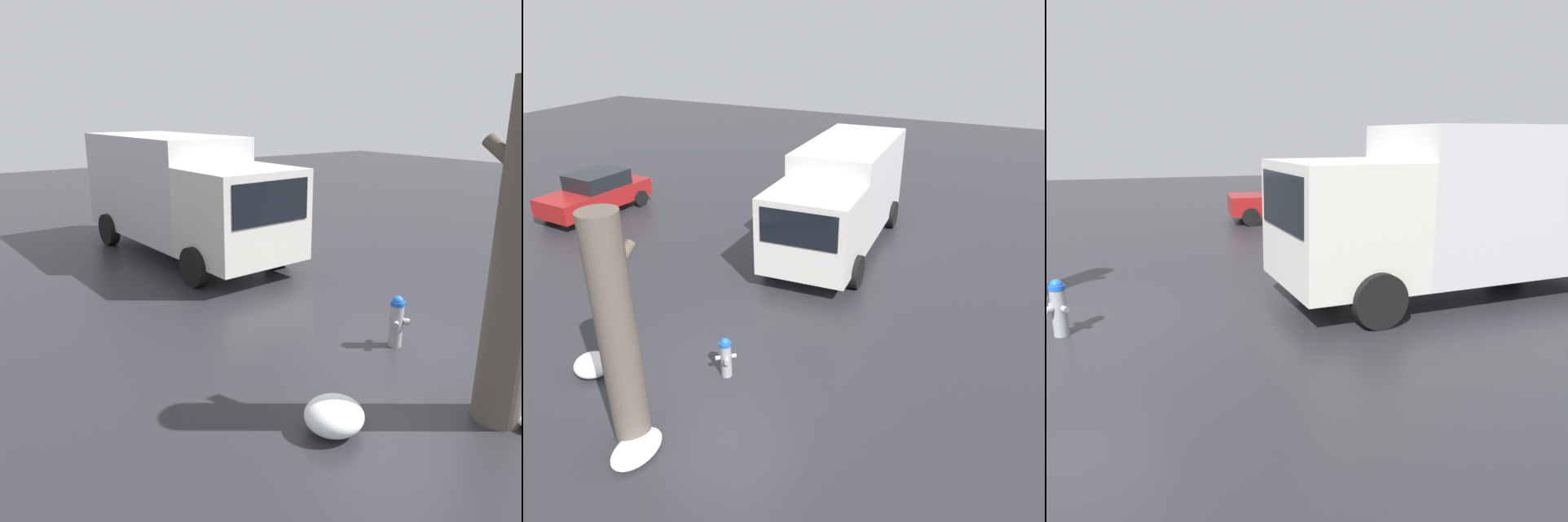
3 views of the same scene
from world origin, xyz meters
The scene contains 5 objects.
ground_plane centered at (0.00, 0.00, 0.00)m, with size 60.00×60.00×0.00m, color #28282D.
fire_hydrant centered at (0.00, 0.00, 0.45)m, with size 0.37×0.38×0.88m.
tree_trunk centered at (-2.13, 0.56, 2.09)m, with size 0.93×0.61×4.15m.
delivery_truck centered at (7.18, 0.25, 1.69)m, with size 7.25×3.05×3.12m.
snow_pile_curbside centered at (-1.15, 2.46, 0.22)m, with size 0.72×0.74×0.44m.
Camera 1 is at (-5.02, 6.28, 3.78)m, focal length 35.00 mm.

